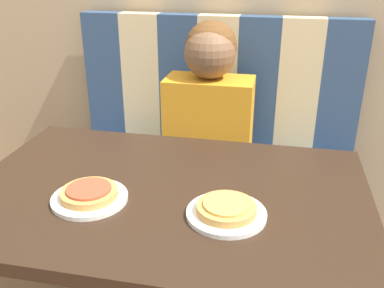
# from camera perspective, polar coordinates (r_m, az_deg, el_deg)

# --- Properties ---
(booth_seat) EXTENTS (1.24, 0.54, 0.45)m
(booth_seat) POSITION_cam_1_polar(r_m,az_deg,el_deg) (1.97, 2.05, -8.63)
(booth_seat) COLOR navy
(booth_seat) RESTS_ON ground_plane
(booth_backrest) EXTENTS (1.24, 0.08, 0.60)m
(booth_backrest) POSITION_cam_1_polar(r_m,az_deg,el_deg) (1.96, 3.45, 8.10)
(booth_backrest) COLOR navy
(booth_backrest) RESTS_ON booth_seat
(dining_table) EXTENTS (1.06, 0.70, 0.71)m
(dining_table) POSITION_cam_1_polar(r_m,az_deg,el_deg) (1.18, -3.42, -9.90)
(dining_table) COLOR black
(dining_table) RESTS_ON ground_plane
(person) EXTENTS (0.35, 0.23, 0.60)m
(person) POSITION_cam_1_polar(r_m,az_deg,el_deg) (1.74, 2.34, 6.47)
(person) COLOR orange
(person) RESTS_ON booth_seat
(plate_left) EXTENTS (0.19, 0.19, 0.01)m
(plate_left) POSITION_cam_1_polar(r_m,az_deg,el_deg) (1.11, -13.48, -7.06)
(plate_left) COLOR white
(plate_left) RESTS_ON dining_table
(plate_right) EXTENTS (0.19, 0.19, 0.01)m
(plate_right) POSITION_cam_1_polar(r_m,az_deg,el_deg) (1.03, 4.60, -9.27)
(plate_right) COLOR white
(plate_right) RESTS_ON dining_table
(pizza_left) EXTENTS (0.14, 0.14, 0.02)m
(pizza_left) POSITION_cam_1_polar(r_m,az_deg,el_deg) (1.11, -13.56, -6.29)
(pizza_left) COLOR #C68E47
(pizza_left) RESTS_ON plate_left
(pizza_right) EXTENTS (0.14, 0.14, 0.02)m
(pizza_right) POSITION_cam_1_polar(r_m,az_deg,el_deg) (1.02, 4.63, -8.45)
(pizza_right) COLOR #C68E47
(pizza_right) RESTS_ON plate_right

